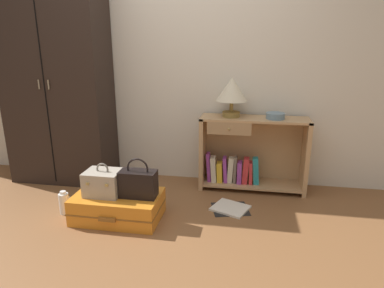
{
  "coord_description": "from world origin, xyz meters",
  "views": [
    {
      "loc": [
        0.8,
        -1.98,
        1.42
      ],
      "look_at": [
        0.3,
        0.91,
        0.55
      ],
      "focal_mm": 31.54,
      "sensor_mm": 36.0,
      "label": 1
    }
  ],
  "objects_px": {
    "wardrobe": "(57,82)",
    "train_case": "(104,183)",
    "open_book_on_floor": "(230,208)",
    "bowl": "(275,116)",
    "suitcase_large": "(118,206)",
    "bookshelf": "(248,155)",
    "bottle": "(64,203)",
    "handbag": "(138,183)",
    "table_lamp": "(232,91)"
  },
  "relations": [
    {
      "from": "handbag",
      "to": "open_book_on_floor",
      "type": "bearing_deg",
      "value": 23.61
    },
    {
      "from": "bookshelf",
      "to": "suitcase_large",
      "type": "xyz_separation_m",
      "value": [
        -1.06,
        -0.83,
        -0.24
      ]
    },
    {
      "from": "handbag",
      "to": "suitcase_large",
      "type": "bearing_deg",
      "value": 179.23
    },
    {
      "from": "bookshelf",
      "to": "bottle",
      "type": "relative_size",
      "value": 5.01
    },
    {
      "from": "wardrobe",
      "to": "handbag",
      "type": "xyz_separation_m",
      "value": [
        1.08,
        -0.76,
        -0.72
      ]
    },
    {
      "from": "bowl",
      "to": "handbag",
      "type": "relative_size",
      "value": 0.53
    },
    {
      "from": "bowl",
      "to": "suitcase_large",
      "type": "distance_m",
      "value": 1.66
    },
    {
      "from": "train_case",
      "to": "handbag",
      "type": "height_order",
      "value": "handbag"
    },
    {
      "from": "table_lamp",
      "to": "bowl",
      "type": "relative_size",
      "value": 2.15
    },
    {
      "from": "open_book_on_floor",
      "to": "bowl",
      "type": "bearing_deg",
      "value": 52.12
    },
    {
      "from": "table_lamp",
      "to": "handbag",
      "type": "height_order",
      "value": "table_lamp"
    },
    {
      "from": "bookshelf",
      "to": "table_lamp",
      "type": "relative_size",
      "value": 2.76
    },
    {
      "from": "bowl",
      "to": "train_case",
      "type": "relative_size",
      "value": 0.6
    },
    {
      "from": "suitcase_large",
      "to": "open_book_on_floor",
      "type": "height_order",
      "value": "suitcase_large"
    },
    {
      "from": "bookshelf",
      "to": "open_book_on_floor",
      "type": "xyz_separation_m",
      "value": [
        -0.13,
        -0.51,
        -0.34
      ]
    },
    {
      "from": "table_lamp",
      "to": "bottle",
      "type": "xyz_separation_m",
      "value": [
        -1.37,
        -0.83,
        -0.89
      ]
    },
    {
      "from": "train_case",
      "to": "open_book_on_floor",
      "type": "relative_size",
      "value": 0.77
    },
    {
      "from": "bowl",
      "to": "train_case",
      "type": "distance_m",
      "value": 1.68
    },
    {
      "from": "wardrobe",
      "to": "handbag",
      "type": "relative_size",
      "value": 6.35
    },
    {
      "from": "suitcase_large",
      "to": "bookshelf",
      "type": "bearing_deg",
      "value": 38.17
    },
    {
      "from": "bowl",
      "to": "bookshelf",
      "type": "bearing_deg",
      "value": 172.33
    },
    {
      "from": "wardrobe",
      "to": "suitcase_large",
      "type": "xyz_separation_m",
      "value": [
        0.89,
        -0.76,
        -0.94
      ]
    },
    {
      "from": "bowl",
      "to": "suitcase_large",
      "type": "xyz_separation_m",
      "value": [
        -1.3,
        -0.8,
        -0.66
      ]
    },
    {
      "from": "suitcase_large",
      "to": "handbag",
      "type": "distance_m",
      "value": 0.29
    },
    {
      "from": "table_lamp",
      "to": "handbag",
      "type": "distance_m",
      "value": 1.26
    },
    {
      "from": "bookshelf",
      "to": "bottle",
      "type": "height_order",
      "value": "bookshelf"
    },
    {
      "from": "bookshelf",
      "to": "train_case",
      "type": "height_order",
      "value": "bookshelf"
    },
    {
      "from": "bookshelf",
      "to": "bottle",
      "type": "distance_m",
      "value": 1.78
    },
    {
      "from": "train_case",
      "to": "bottle",
      "type": "height_order",
      "value": "train_case"
    },
    {
      "from": "handbag",
      "to": "bottle",
      "type": "height_order",
      "value": "handbag"
    },
    {
      "from": "bookshelf",
      "to": "train_case",
      "type": "distance_m",
      "value": 1.44
    },
    {
      "from": "open_book_on_floor",
      "to": "bottle",
      "type": "bearing_deg",
      "value": -167.18
    },
    {
      "from": "bookshelf",
      "to": "bowl",
      "type": "xyz_separation_m",
      "value": [
        0.24,
        -0.03,
        0.42
      ]
    },
    {
      "from": "wardrobe",
      "to": "train_case",
      "type": "xyz_separation_m",
      "value": [
        0.78,
        -0.77,
        -0.73
      ]
    },
    {
      "from": "handbag",
      "to": "wardrobe",
      "type": "bearing_deg",
      "value": 144.93
    },
    {
      "from": "wardrobe",
      "to": "bookshelf",
      "type": "height_order",
      "value": "wardrobe"
    },
    {
      "from": "handbag",
      "to": "bottle",
      "type": "bearing_deg",
      "value": -179.94
    },
    {
      "from": "bookshelf",
      "to": "handbag",
      "type": "xyz_separation_m",
      "value": [
        -0.87,
        -0.83,
        -0.02
      ]
    },
    {
      "from": "bookshelf",
      "to": "bowl",
      "type": "bearing_deg",
      "value": -7.67
    },
    {
      "from": "wardrobe",
      "to": "table_lamp",
      "type": "bearing_deg",
      "value": 2.14
    },
    {
      "from": "wardrobe",
      "to": "table_lamp",
      "type": "relative_size",
      "value": 5.54
    },
    {
      "from": "train_case",
      "to": "handbag",
      "type": "relative_size",
      "value": 0.88
    },
    {
      "from": "train_case",
      "to": "open_book_on_floor",
      "type": "distance_m",
      "value": 1.13
    },
    {
      "from": "handbag",
      "to": "open_book_on_floor",
      "type": "distance_m",
      "value": 0.87
    },
    {
      "from": "bookshelf",
      "to": "open_book_on_floor",
      "type": "bearing_deg",
      "value": -104.38
    },
    {
      "from": "table_lamp",
      "to": "handbag",
      "type": "xyz_separation_m",
      "value": [
        -0.69,
        -0.83,
        -0.65
      ]
    },
    {
      "from": "train_case",
      "to": "bowl",
      "type": "bearing_deg",
      "value": 29.84
    },
    {
      "from": "wardrobe",
      "to": "suitcase_large",
      "type": "distance_m",
      "value": 1.5
    },
    {
      "from": "bowl",
      "to": "bottle",
      "type": "bearing_deg",
      "value": -155.9
    },
    {
      "from": "bookshelf",
      "to": "handbag",
      "type": "relative_size",
      "value": 3.16
    }
  ]
}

